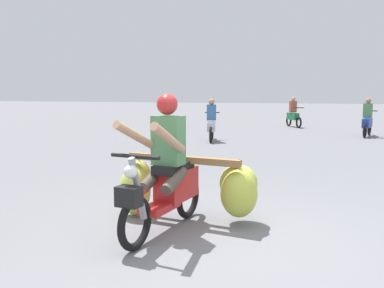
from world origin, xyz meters
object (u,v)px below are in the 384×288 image
object	(u,v)px
motorbike_distant_ahead_right	(211,124)
motorbike_distant_far_ahead	(293,115)
motorbike_main_loaded	(182,182)
motorbike_distant_ahead_left	(367,121)

from	to	relation	value
motorbike_distant_ahead_right	motorbike_distant_far_ahead	distance (m)	6.96
motorbike_main_loaded	motorbike_distant_ahead_right	distance (m)	8.62
motorbike_distant_ahead_left	motorbike_distant_far_ahead	size ratio (longest dim) A/B	1.09
motorbike_distant_ahead_left	motorbike_distant_far_ahead	world-z (taller)	same
motorbike_distant_ahead_left	motorbike_distant_far_ahead	xyz separation A→B (m)	(-2.91, 3.48, 0.00)
motorbike_distant_ahead_left	motorbike_distant_far_ahead	bearing A→B (deg)	129.88
motorbike_main_loaded	motorbike_distant_far_ahead	world-z (taller)	motorbike_main_loaded
motorbike_main_loaded	motorbike_distant_ahead_right	bearing A→B (deg)	103.24
motorbike_distant_ahead_right	motorbike_distant_far_ahead	world-z (taller)	same
motorbike_distant_far_ahead	motorbike_main_loaded	bearing A→B (deg)	-90.50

